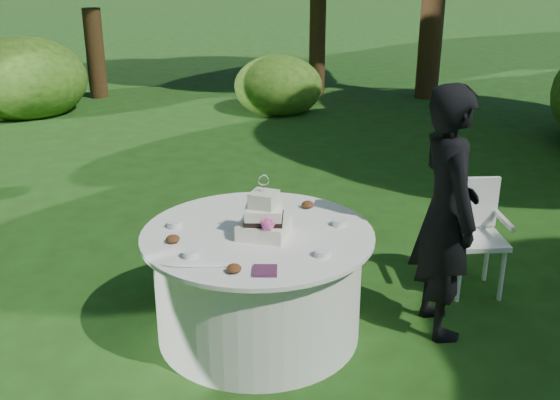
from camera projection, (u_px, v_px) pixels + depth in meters
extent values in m
plane|color=#1B390F|center=(259.00, 332.00, 4.64)|extent=(80.00, 80.00, 0.00)
cube|color=#4E2142|center=(265.00, 271.00, 3.82)|extent=(0.14, 0.14, 0.02)
ellipsoid|color=white|center=(201.00, 265.00, 3.89)|extent=(0.48, 0.07, 0.01)
imported|color=black|center=(447.00, 213.00, 4.39)|extent=(0.51, 0.70, 1.76)
cylinder|color=silver|center=(258.00, 285.00, 4.50)|extent=(1.40, 1.40, 0.74)
cylinder|color=silver|center=(258.00, 234.00, 4.36)|extent=(1.56, 1.56, 0.03)
cube|color=white|center=(264.00, 228.00, 4.30)|extent=(0.37, 0.37, 0.10)
cube|color=white|center=(264.00, 214.00, 4.26)|extent=(0.24, 0.24, 0.10)
cube|color=silver|center=(264.00, 200.00, 4.23)|extent=(0.21, 0.21, 0.10)
cube|color=black|center=(264.00, 219.00, 4.28)|extent=(0.26, 0.26, 0.03)
sphere|color=#EE46A7|center=(268.00, 224.00, 4.14)|extent=(0.08, 0.08, 0.08)
cylinder|color=silver|center=(264.00, 189.00, 4.20)|extent=(0.01, 0.01, 0.05)
torus|color=white|center=(264.00, 180.00, 4.18)|extent=(0.08, 0.02, 0.08)
cube|color=silver|center=(477.00, 240.00, 5.04)|extent=(0.43, 0.43, 0.04)
cube|color=white|center=(472.00, 202.00, 5.13)|extent=(0.41, 0.07, 0.41)
cylinder|color=white|center=(459.00, 277.00, 4.96)|extent=(0.03, 0.03, 0.42)
cylinder|color=silver|center=(502.00, 276.00, 4.98)|extent=(0.03, 0.03, 0.42)
cylinder|color=silver|center=(446.00, 258.00, 5.27)|extent=(0.03, 0.03, 0.42)
cylinder|color=white|center=(487.00, 257.00, 5.29)|extent=(0.03, 0.03, 0.42)
cube|color=white|center=(454.00, 221.00, 4.97)|extent=(0.06, 0.37, 0.03)
cube|color=silver|center=(504.00, 220.00, 4.99)|extent=(0.06, 0.37, 0.03)
cylinder|color=white|center=(322.00, 253.00, 4.01)|extent=(0.10, 0.10, 0.04)
cylinder|color=white|center=(190.00, 254.00, 4.00)|extent=(0.10, 0.10, 0.04)
cylinder|color=white|center=(174.00, 224.00, 4.43)|extent=(0.10, 0.10, 0.04)
cylinder|color=white|center=(339.00, 223.00, 4.46)|extent=(0.10, 0.10, 0.04)
ellipsoid|color=#562D16|center=(173.00, 239.00, 4.20)|extent=(0.09, 0.09, 0.05)
ellipsoid|color=#562D16|center=(234.00, 268.00, 3.81)|extent=(0.09, 0.09, 0.05)
ellipsoid|color=#562D16|center=(308.00, 204.00, 4.76)|extent=(0.09, 0.09, 0.05)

